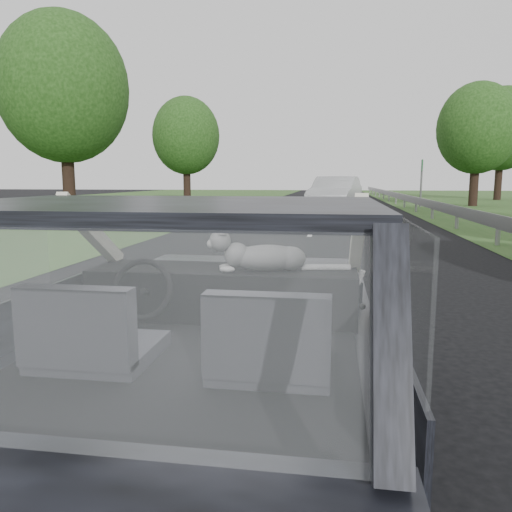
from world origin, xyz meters
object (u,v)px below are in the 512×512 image
(highway_sign, at_px, (421,184))
(subject_car, at_px, (196,346))
(cat, at_px, (267,256))
(other_car, at_px, (335,195))

(highway_sign, bearing_deg, subject_car, -93.29)
(cat, height_order, other_car, other_car)
(subject_car, xyz_separation_m, other_car, (0.67, 20.60, 0.11))
(other_car, bearing_deg, cat, -81.52)
(cat, distance_m, highway_sign, 26.62)
(cat, relative_size, highway_sign, 0.23)
(other_car, relative_size, highway_sign, 1.95)
(subject_car, height_order, cat, subject_car)
(other_car, bearing_deg, highway_sign, 62.08)
(other_car, xyz_separation_m, highway_sign, (4.69, 6.10, 0.47))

